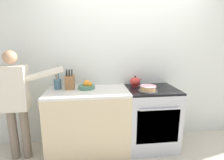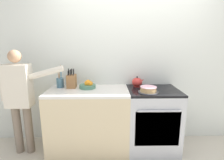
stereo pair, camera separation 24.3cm
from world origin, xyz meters
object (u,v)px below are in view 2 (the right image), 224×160
layer_cake (148,90)px  person_baker (20,95)px  utensil_crock (60,82)px  fruit_bowl (88,85)px  knife_block (72,81)px  tea_kettle (137,82)px  stove_range (152,119)px

layer_cake → person_baker: 1.77m
utensil_crock → fruit_bowl: 0.42m
knife_block → fruit_bowl: (0.24, -0.03, -0.06)m
knife_block → person_baker: bearing=-163.0°
knife_block → fruit_bowl: size_ratio=1.20×
knife_block → fruit_bowl: knife_block is taller
tea_kettle → knife_block: bearing=-176.8°
tea_kettle → fruit_bowl: 0.75m
knife_block → person_baker: 0.72m
layer_cake → person_baker: size_ratio=0.18×
tea_kettle → fruit_bowl: size_ratio=0.80×
stove_range → layer_cake: layer_cake is taller
stove_range → utensil_crock: 1.48m
fruit_bowl → utensil_crock: bearing=174.4°
stove_range → fruit_bowl: fruit_bowl is taller
layer_cake → utensil_crock: size_ratio=0.82×
layer_cake → tea_kettle: size_ratio=1.41×
utensil_crock → person_baker: size_ratio=0.22×
knife_block → fruit_bowl: bearing=-6.1°
stove_range → fruit_bowl: (-0.95, 0.11, 0.50)m
utensil_crock → fruit_bowl: size_ratio=1.38×
stove_range → utensil_crock: utensil_crock is taller
stove_range → knife_block: 1.33m
stove_range → person_baker: bearing=-177.7°
stove_range → layer_cake: size_ratio=3.37×
stove_range → fruit_bowl: 1.08m
stove_range → utensil_crock: size_ratio=2.77×
utensil_crock → person_baker: 0.56m
tea_kettle → utensil_crock: bearing=-178.1°
stove_range → tea_kettle: size_ratio=4.76×
fruit_bowl → person_baker: size_ratio=0.16×
layer_cake → person_baker: bearing=178.2°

